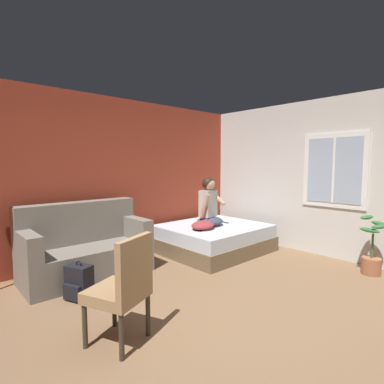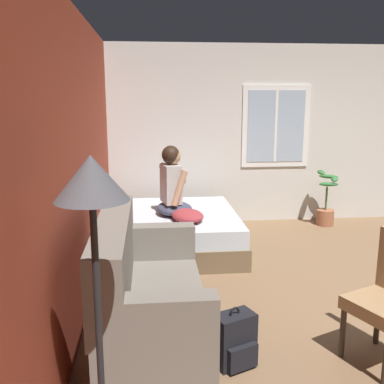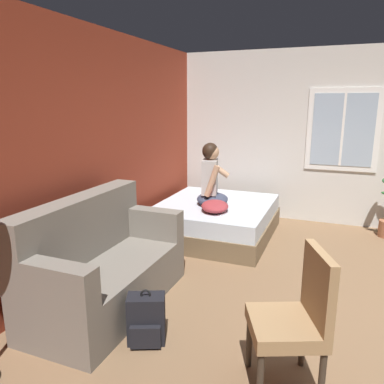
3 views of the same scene
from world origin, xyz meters
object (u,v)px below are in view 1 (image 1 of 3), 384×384
at_px(person_seated, 209,206).
at_px(bed, 213,238).
at_px(couch, 85,248).
at_px(backpack, 79,283).
at_px(side_chair, 123,286).
at_px(potted_plant, 372,254).
at_px(cell_phone, 205,231).
at_px(throw_pillow, 203,225).

bearing_deg(person_seated, bed, -25.23).
bearing_deg(person_seated, couch, 170.47).
bearing_deg(backpack, bed, 5.89).
xyz_separation_m(side_chair, potted_plant, (3.49, -0.92, -0.23)).
height_order(side_chair, person_seated, person_seated).
distance_m(cell_phone, potted_plant, 2.47).
bearing_deg(cell_phone, throw_pillow, 165.21).
distance_m(bed, couch, 2.27).
xyz_separation_m(bed, side_chair, (-2.65, -1.42, 0.30)).
height_order(couch, throw_pillow, couch).
bearing_deg(potted_plant, bed, 109.62).
bearing_deg(side_chair, cell_phone, 28.06).
relative_size(bed, backpack, 3.92).
height_order(throw_pillow, potted_plant, potted_plant).
distance_m(couch, person_seated, 2.22).
bearing_deg(backpack, cell_phone, 0.15).
bearing_deg(cell_phone, person_seated, 142.01).
height_order(bed, cell_phone, cell_phone).
distance_m(side_chair, throw_pillow, 2.61).
bearing_deg(bed, person_seated, 154.77).
relative_size(couch, potted_plant, 2.01).
bearing_deg(bed, side_chair, -151.76).
distance_m(throw_pillow, cell_phone, 0.18).
xyz_separation_m(bed, person_seated, (-0.08, 0.04, 0.60)).
relative_size(bed, cell_phone, 12.46).
distance_m(person_seated, potted_plant, 2.61).
bearing_deg(couch, backpack, -119.04).
bearing_deg(person_seated, side_chair, -150.37).
relative_size(backpack, throw_pillow, 0.95).
distance_m(bed, person_seated, 0.61).
distance_m(bed, throw_pillow, 0.52).
height_order(side_chair, backpack, side_chair).
bearing_deg(person_seated, backpack, -173.06).
distance_m(person_seated, backpack, 2.61).
distance_m(couch, cell_phone, 1.88).
xyz_separation_m(cell_phone, potted_plant, (1.31, -2.09, -0.18)).
relative_size(side_chair, potted_plant, 1.15).
relative_size(bed, side_chair, 1.83).
relative_size(bed, couch, 1.05).
bearing_deg(cell_phone, bed, 133.55).
relative_size(couch, throw_pillow, 3.55).
distance_m(person_seated, throw_pillow, 0.45).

